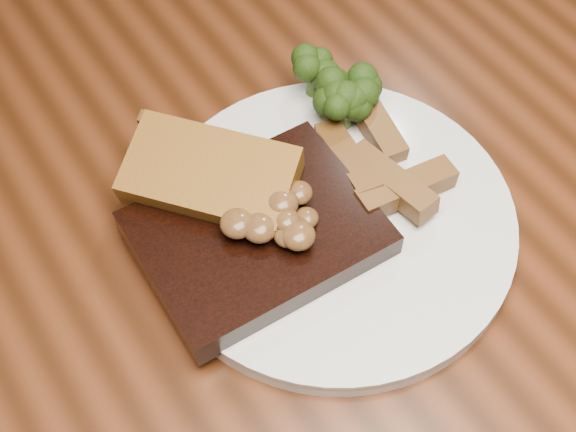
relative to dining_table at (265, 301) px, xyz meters
name	(u,v)px	position (x,y,z in m)	size (l,w,h in m)	color
dining_table	(265,301)	(0.00, 0.00, 0.00)	(1.60, 0.90, 0.75)	#49210E
plate	(333,223)	(0.05, -0.02, 0.10)	(0.27, 0.27, 0.01)	silver
steak	(257,234)	(-0.01, -0.01, 0.12)	(0.17, 0.13, 0.02)	black
steak_bone	(301,296)	(-0.01, -0.06, 0.11)	(0.13, 0.01, 0.02)	beige
mushroom_pile	(270,206)	(0.00, -0.01, 0.14)	(0.07, 0.07, 0.03)	brown
garlic_bread	(213,193)	(-0.02, 0.04, 0.12)	(0.12, 0.07, 0.03)	#90581A
potato_wedges	(383,162)	(0.11, 0.00, 0.12)	(0.10, 0.10, 0.02)	brown
broccoli_cluster	(342,97)	(0.12, 0.06, 0.12)	(0.07, 0.07, 0.04)	#203A0D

